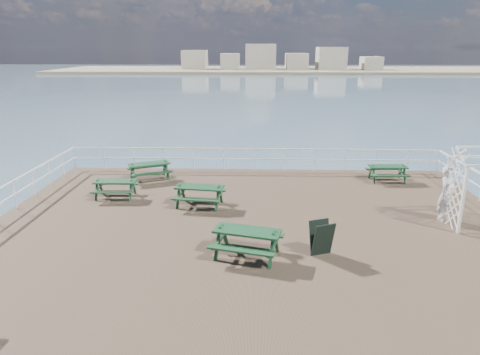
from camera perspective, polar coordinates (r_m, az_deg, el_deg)
The scene contains 10 objects.
ground at distance 14.57m, azimuth 1.79°, elevation -7.00°, with size 18.00×14.00×0.30m, color brown.
sea_backdrop at distance 148.05m, azimuth 6.96°, elevation 14.45°, with size 300.00×300.00×9.20m.
railing at distance 16.62m, azimuth 1.60°, elevation -0.15°, with size 17.77×13.76×1.10m.
picnic_table_a at distance 19.72m, azimuth -12.01°, elevation 1.29°, with size 2.23×2.06×0.87m.
picnic_table_b at distance 16.18m, azimuth -5.42°, elevation -1.88°, with size 1.96×1.66×0.87m.
picnic_table_c at distance 20.22m, azimuth 19.08°, elevation 0.96°, with size 1.68×1.37×0.80m.
picnic_table_d at distance 17.73m, azimuth -16.31°, elevation -1.00°, with size 1.65×1.35×0.79m.
picnic_table_e at distance 12.29m, azimuth 0.95°, elevation -7.96°, with size 2.21×1.95×0.92m.
sandwich_board at distance 12.63m, azimuth 10.80°, elevation -8.00°, with size 0.76×0.66×1.03m.
person at distance 16.30m, azimuth 25.82°, elevation -1.95°, with size 0.70×0.46×1.91m, color silver.
Camera 1 is at (-0.01, -13.31, 5.77)m, focal length 32.00 mm.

